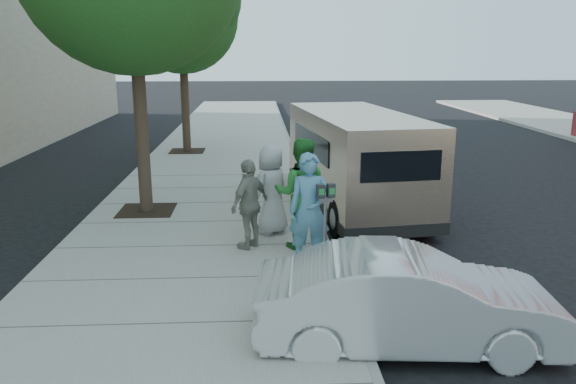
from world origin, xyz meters
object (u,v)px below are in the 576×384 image
(parking_meter, at_px, (325,208))
(person_green_shirt, at_px, (301,194))
(tree_far, at_px, (182,11))
(person_officer, at_px, (310,210))
(person_striped_polo, at_px, (250,204))
(sedan, at_px, (408,301))
(person_gray_shirt, at_px, (271,189))
(van, at_px, (354,158))

(parking_meter, xyz_separation_m, person_green_shirt, (-0.30, 1.13, -0.05))
(tree_far, relative_size, person_officer, 3.45)
(person_officer, height_order, person_striped_polo, person_officer)
(parking_meter, bearing_deg, sedan, -83.52)
(sedan, height_order, person_gray_shirt, person_gray_shirt)
(sedan, relative_size, person_green_shirt, 1.90)
(van, relative_size, person_officer, 3.31)
(parking_meter, distance_m, van, 4.30)
(person_green_shirt, bearing_deg, tree_far, -65.74)
(person_green_shirt, bearing_deg, person_officer, 101.05)
(person_striped_polo, bearing_deg, person_gray_shirt, -168.17)
(tree_far, height_order, sedan, tree_far)
(van, distance_m, sedan, 6.40)
(parking_meter, distance_m, person_striped_polo, 1.67)
(person_gray_shirt, bearing_deg, person_officer, 60.35)
(person_officer, distance_m, person_gray_shirt, 1.84)
(van, height_order, person_green_shirt, van)
(tree_far, relative_size, person_gray_shirt, 3.75)
(tree_far, relative_size, person_green_shirt, 3.28)
(person_striped_polo, bearing_deg, sedan, 68.44)
(parking_meter, xyz_separation_m, van, (1.17, 4.14, 0.00))
(van, bearing_deg, person_gray_shirt, -139.30)
(sedan, height_order, person_green_shirt, person_green_shirt)
(van, height_order, person_officer, van)
(person_gray_shirt, bearing_deg, person_striped_polo, 16.24)
(sedan, xyz_separation_m, person_green_shirt, (-1.06, 3.35, 0.52))
(parking_meter, xyz_separation_m, person_striped_polo, (-1.21, 1.13, -0.22))
(person_green_shirt, height_order, person_striped_polo, person_green_shirt)
(van, bearing_deg, parking_meter, -112.91)
(person_green_shirt, bearing_deg, sedan, 114.42)
(van, relative_size, sedan, 1.66)
(person_officer, bearing_deg, person_gray_shirt, 110.19)
(parking_meter, height_order, person_green_shirt, person_green_shirt)
(van, relative_size, person_green_shirt, 3.15)
(person_officer, xyz_separation_m, person_gray_shirt, (-0.57, 1.75, -0.07))
(sedan, distance_m, person_gray_shirt, 4.48)
(person_officer, bearing_deg, parking_meter, -40.46)
(van, bearing_deg, tree_far, 116.05)
(sedan, distance_m, person_green_shirt, 3.55)
(parking_meter, distance_m, sedan, 2.41)
(person_officer, xyz_separation_m, person_striped_polo, (-0.98, 0.92, -0.13))
(person_officer, relative_size, person_green_shirt, 0.95)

